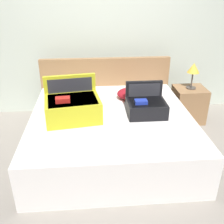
{
  "coord_description": "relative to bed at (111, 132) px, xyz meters",
  "views": [
    {
      "loc": [
        -0.22,
        -2.31,
        1.86
      ],
      "look_at": [
        0.0,
        0.26,
        0.59
      ],
      "focal_mm": 41.84,
      "sensor_mm": 36.0,
      "label": 1
    }
  ],
  "objects": [
    {
      "name": "ground_plane",
      "position": [
        0.0,
        -0.4,
        -0.24
      ],
      "size": [
        12.0,
        12.0,
        0.0
      ],
      "primitive_type": "plane",
      "color": "gray"
    },
    {
      "name": "back_wall",
      "position": [
        0.0,
        1.25,
        1.06
      ],
      "size": [
        8.0,
        0.1,
        2.6
      ],
      "primitive_type": "cube",
      "color": "#B7C1B2",
      "rests_on": "ground"
    },
    {
      "name": "bed",
      "position": [
        0.0,
        0.0,
        0.0
      ],
      "size": [
        1.85,
        1.88,
        0.49
      ],
      "primitive_type": "cube",
      "color": "silver",
      "rests_on": "ground"
    },
    {
      "name": "headboard",
      "position": [
        0.0,
        0.98,
        0.21
      ],
      "size": [
        1.89,
        0.08,
        0.9
      ],
      "primitive_type": "cube",
      "color": "olive",
      "rests_on": "ground"
    },
    {
      "name": "hard_case_large",
      "position": [
        -0.43,
        -0.04,
        0.39
      ],
      "size": [
        0.66,
        0.56,
        0.44
      ],
      "rotation": [
        0.0,
        0.0,
        0.14
      ],
      "color": "gold",
      "rests_on": "bed"
    },
    {
      "name": "hard_case_medium",
      "position": [
        0.4,
        -0.01,
        0.35
      ],
      "size": [
        0.44,
        0.38,
        0.34
      ],
      "rotation": [
        0.0,
        0.0,
        -0.0
      ],
      "color": "black",
      "rests_on": "bed"
    },
    {
      "name": "pillow_near_headboard",
      "position": [
        0.33,
        0.43,
        0.32
      ],
      "size": [
        0.44,
        0.31,
        0.15
      ],
      "primitive_type": "ellipsoid",
      "rotation": [
        0.0,
        0.0,
        -0.02
      ],
      "color": "maroon",
      "rests_on": "bed"
    },
    {
      "name": "nightstand",
      "position": [
        1.21,
        0.69,
        0.01
      ],
      "size": [
        0.44,
        0.4,
        0.51
      ],
      "primitive_type": "cube",
      "color": "olive",
      "rests_on": "ground"
    },
    {
      "name": "table_lamp",
      "position": [
        1.21,
        0.69,
        0.54
      ],
      "size": [
        0.17,
        0.17,
        0.37
      ],
      "color": "#3F3833",
      "rests_on": "nightstand"
    }
  ]
}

